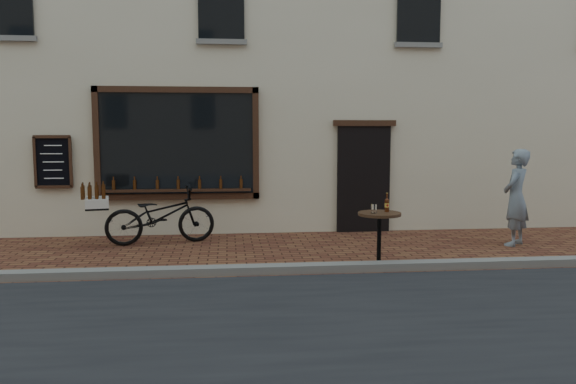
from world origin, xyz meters
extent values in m
plane|color=#52261A|center=(0.00, 0.00, 0.00)|extent=(90.00, 90.00, 0.00)
cube|color=slate|center=(0.00, 0.20, 0.06)|extent=(90.00, 0.25, 0.12)
cube|color=beige|center=(0.00, 6.50, 5.00)|extent=(28.00, 6.00, 10.00)
cube|color=black|center=(-1.90, 3.45, 1.85)|extent=(3.00, 0.06, 2.00)
cube|color=black|center=(-1.90, 3.43, 2.91)|extent=(3.24, 0.10, 0.12)
cube|color=black|center=(-1.90, 3.43, 0.79)|extent=(3.24, 0.10, 0.12)
cube|color=black|center=(-3.46, 3.43, 1.85)|extent=(0.12, 0.10, 2.24)
cube|color=black|center=(-0.34, 3.43, 1.85)|extent=(0.12, 0.10, 2.24)
cube|color=black|center=(-1.90, 3.38, 0.92)|extent=(2.90, 0.16, 0.05)
cube|color=black|center=(1.90, 3.46, 1.10)|extent=(1.10, 0.10, 2.20)
cube|color=black|center=(1.90, 3.43, 2.26)|extent=(1.30, 0.10, 0.12)
cube|color=black|center=(-4.30, 3.44, 1.50)|extent=(0.62, 0.04, 0.92)
cylinder|color=#3D1C07|center=(-3.15, 3.38, 1.04)|extent=(0.06, 0.06, 0.19)
cylinder|color=#3D1C07|center=(-2.73, 3.38, 1.04)|extent=(0.06, 0.06, 0.19)
cylinder|color=#3D1C07|center=(-2.32, 3.38, 1.04)|extent=(0.06, 0.06, 0.19)
cylinder|color=#3D1C07|center=(-1.90, 3.38, 1.04)|extent=(0.06, 0.06, 0.19)
cylinder|color=#3D1C07|center=(-1.48, 3.38, 1.04)|extent=(0.06, 0.06, 0.19)
cylinder|color=#3D1C07|center=(-1.07, 3.38, 1.04)|extent=(0.06, 0.06, 0.19)
cylinder|color=#3D1C07|center=(-0.65, 3.38, 1.04)|extent=(0.06, 0.06, 0.19)
cube|color=black|center=(-1.00, 3.46, 4.60)|extent=(0.90, 0.06, 1.40)
cube|color=black|center=(3.00, 3.46, 4.60)|extent=(0.90, 0.06, 1.40)
imported|color=black|center=(-2.17, 2.61, 0.53)|extent=(2.10, 1.09, 1.05)
cube|color=black|center=(-3.25, 2.38, 0.72)|extent=(0.50, 0.63, 0.04)
cube|color=silver|center=(-3.25, 2.38, 0.82)|extent=(0.51, 0.65, 0.16)
cylinder|color=#3D1C07|center=(-3.10, 2.20, 1.02)|extent=(0.07, 0.07, 0.22)
cylinder|color=#3D1C07|center=(-3.21, 2.18, 1.02)|extent=(0.07, 0.07, 0.22)
cylinder|color=#3D1C07|center=(-3.33, 2.15, 1.02)|extent=(0.07, 0.07, 0.22)
cylinder|color=#3D1C07|center=(-3.44, 2.13, 1.02)|extent=(0.07, 0.07, 0.22)
cylinder|color=#3D1C07|center=(-3.13, 2.34, 1.02)|extent=(0.07, 0.07, 0.22)
cylinder|color=#3D1C07|center=(-3.24, 2.31, 1.02)|extent=(0.07, 0.07, 0.22)
cylinder|color=#3D1C07|center=(-3.35, 2.29, 1.02)|extent=(0.07, 0.07, 0.22)
cylinder|color=#3D1C07|center=(-3.47, 2.27, 1.02)|extent=(0.07, 0.07, 0.22)
cylinder|color=#3D1C07|center=(-3.15, 2.47, 1.02)|extent=(0.07, 0.07, 0.22)
cylinder|color=#3D1C07|center=(-3.27, 2.45, 1.02)|extent=(0.07, 0.07, 0.22)
cylinder|color=#3D1C07|center=(-3.38, 2.43, 1.02)|extent=(0.07, 0.07, 0.22)
cylinder|color=#3D1C07|center=(-3.50, 2.40, 1.02)|extent=(0.07, 0.07, 0.22)
cylinder|color=#3D1C07|center=(-3.18, 2.61, 1.02)|extent=(0.07, 0.07, 0.22)
cylinder|color=black|center=(1.41, 0.42, 0.02)|extent=(0.49, 0.49, 0.03)
cylinder|color=black|center=(1.41, 0.42, 0.42)|extent=(0.07, 0.07, 0.77)
cylinder|color=black|center=(1.41, 0.42, 0.83)|extent=(0.66, 0.66, 0.04)
cylinder|color=gold|center=(1.55, 0.49, 0.96)|extent=(0.07, 0.07, 0.07)
cylinder|color=white|center=(1.30, 0.34, 0.92)|extent=(0.09, 0.09, 0.14)
imported|color=slate|center=(4.34, 1.76, 0.89)|extent=(0.76, 0.75, 1.78)
camera|label=1|loc=(-0.90, -7.93, 2.11)|focal=35.00mm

